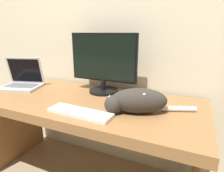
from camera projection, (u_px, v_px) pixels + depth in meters
wall_back at (108, 14)px, 1.51m from camera, size 6.40×0.06×2.60m
desk at (84, 117)px, 1.36m from camera, size 1.63×0.69×0.70m
monitor at (103, 63)px, 1.41m from camera, size 0.54×0.22×0.45m
laptop at (22, 82)px, 1.59m from camera, size 0.37×0.32×0.25m
external_keyboard at (80, 112)px, 1.07m from camera, size 0.40×0.13×0.02m
cat at (136, 101)px, 1.08m from camera, size 0.50×0.29×0.15m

